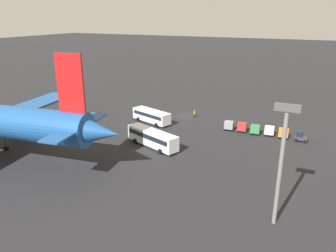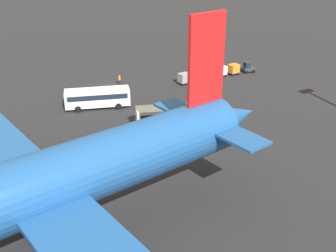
{
  "view_description": "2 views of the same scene",
  "coord_description": "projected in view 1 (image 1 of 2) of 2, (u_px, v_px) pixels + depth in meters",
  "views": [
    {
      "loc": [
        -31.05,
        72.93,
        24.31
      ],
      "look_at": [
        -4.06,
        17.94,
        3.44
      ],
      "focal_mm": 35.0,
      "sensor_mm": 36.0,
      "label": 1
    },
    {
      "loc": [
        25.85,
        68.59,
        25.82
      ],
      "look_at": [
        1.1,
        24.6,
        2.35
      ],
      "focal_mm": 45.0,
      "sensor_mm": 36.0,
      "label": 2
    }
  ],
  "objects": [
    {
      "name": "shuttle_bus_far",
      "position": [
        152.0,
        137.0,
        62.98
      ],
      "size": [
        12.13,
        6.58,
        3.28
      ],
      "rotation": [
        0.0,
        0.0,
        -0.35
      ],
      "color": "white",
      "rests_on": "ground"
    },
    {
      "name": "worker_person",
      "position": [
        194.0,
        114.0,
        81.5
      ],
      "size": [
        0.38,
        0.38,
        1.74
      ],
      "color": "#1E1E2D",
      "rests_on": "ground"
    },
    {
      "name": "cargo_cart_grey",
      "position": [
        229.0,
        125.0,
        72.23
      ],
      "size": [
        2.15,
        1.87,
        2.06
      ],
      "rotation": [
        0.0,
        0.0,
        0.1
      ],
      "color": "#38383D",
      "rests_on": "ground"
    },
    {
      "name": "light_pole",
      "position": [
        282.0,
        152.0,
        37.26
      ],
      "size": [
        2.8,
        0.7,
        15.13
      ],
      "color": "slate",
      "rests_on": "ground"
    },
    {
      "name": "cargo_cart_green",
      "position": [
        255.0,
        129.0,
        69.71
      ],
      "size": [
        2.15,
        1.87,
        2.06
      ],
      "rotation": [
        0.0,
        0.0,
        0.1
      ],
      "color": "#38383D",
      "rests_on": "ground"
    },
    {
      "name": "shuttle_bus_near",
      "position": [
        152.0,
        115.0,
        77.05
      ],
      "size": [
        10.58,
        5.92,
        3.02
      ],
      "rotation": [
        0.0,
        0.0,
        -0.32
      ],
      "color": "white",
      "rests_on": "ground"
    },
    {
      "name": "cargo_cart_red",
      "position": [
        242.0,
        127.0,
        71.21
      ],
      "size": [
        2.15,
        1.87,
        2.06
      ],
      "rotation": [
        0.0,
        0.0,
        0.1
      ],
      "color": "#38383D",
      "rests_on": "ground"
    },
    {
      "name": "ground_plane",
      "position": [
        185.0,
        116.0,
        82.76
      ],
      "size": [
        600.0,
        600.0,
        0.0
      ],
      "primitive_type": "plane",
      "color": "#232326"
    },
    {
      "name": "cargo_cart_orange",
      "position": [
        283.0,
        133.0,
        67.54
      ],
      "size": [
        2.15,
        1.87,
        2.06
      ],
      "rotation": [
        0.0,
        0.0,
        0.1
      ],
      "color": "#38383D",
      "rests_on": "ground"
    },
    {
      "name": "cargo_cart_white",
      "position": [
        269.0,
        130.0,
        68.92
      ],
      "size": [
        2.15,
        1.87,
        2.06
      ],
      "rotation": [
        0.0,
        0.0,
        0.1
      ],
      "color": "#38383D",
      "rests_on": "ground"
    },
    {
      "name": "baggage_tug",
      "position": [
        301.0,
        137.0,
        65.97
      ],
      "size": [
        2.53,
        1.87,
        2.1
      ],
      "rotation": [
        0.0,
        0.0,
        -0.11
      ],
      "color": "#333338",
      "rests_on": "ground"
    }
  ]
}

